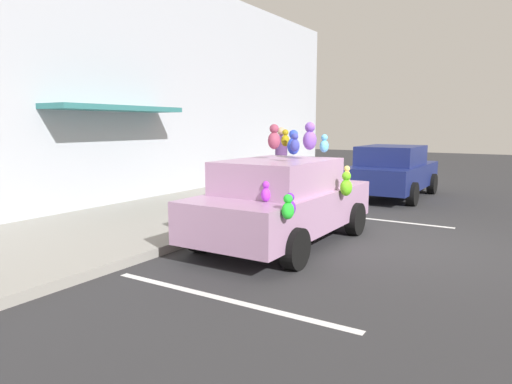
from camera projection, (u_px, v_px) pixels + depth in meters
ground_plane at (389, 245)px, 8.32m from camera, size 60.00×60.00×0.00m
sidewalk at (180, 213)px, 10.93m from camera, size 24.00×4.00×0.15m
storefront_building at (112, 83)px, 11.59m from camera, size 24.00×1.25×6.40m
parking_stripe_front at (371, 219)px, 10.57m from camera, size 0.12×3.60×0.01m
parking_stripe_rear at (224, 299)px, 5.71m from camera, size 0.12×3.60×0.01m
plush_covered_car at (283, 200)px, 8.29m from camera, size 4.17×2.11×2.20m
parked_sedan_behind at (392, 171)px, 13.71m from camera, size 4.12×2.03×1.54m
teddy_bear_on_sidewalk at (242, 198)px, 10.70m from camera, size 0.34×0.28×0.65m
pedestrian_near_shopfront at (281, 161)px, 13.94m from camera, size 0.37×0.37×1.93m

